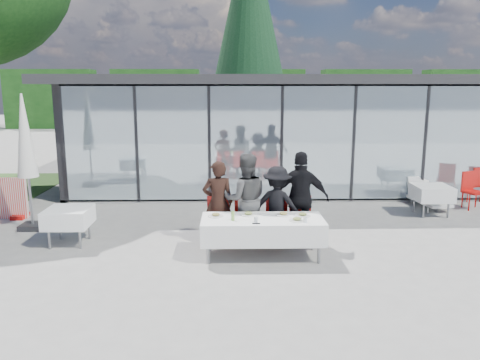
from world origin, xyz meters
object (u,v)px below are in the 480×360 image
Objects in this scene: plate_extra at (297,220)px; spare_table_left at (68,217)px; lounger at (426,196)px; diner_d at (301,198)px; diner_chair_d at (301,218)px; spare_table_right at (432,193)px; diner_chair_a at (218,218)px; diner_chair_b at (246,218)px; plate_c at (283,214)px; market_umbrella at (25,144)px; diner_a at (218,203)px; folded_eyeglasses at (256,223)px; diner_b at (246,199)px; diner_chair_c at (277,218)px; plate_b at (248,214)px; dining_table at (262,229)px; plate_a at (216,215)px; spare_chair_b at (475,182)px; spare_chair_a at (471,188)px; plate_d at (303,215)px; conifer_tree at (249,20)px; diner_c at (277,205)px; juice_bottle at (233,216)px.

plate_extra reaches higher than spare_table_left.
lounger is at bearing 18.84° from spare_table_left.
diner_chair_d is at bearing 102.03° from diner_d.
spare_table_left is 8.49m from spare_table_right.
diner_chair_a is 0.55m from diner_chair_b.
plate_c is 5.81m from market_umbrella.
folded_eyeglasses is (0.70, -1.13, -0.10)m from diner_a.
diner_b is 5.13m from spare_table_right.
diner_chair_c reaches higher than plate_b.
dining_table is 1.22× the size of diner_b.
plate_a is at bearing 167.56° from plate_extra.
diner_b reaches higher than spare_chair_b.
plate_extra is 4.85m from spare_table_right.
spare_table_left is (-3.60, 0.61, -0.22)m from plate_b.
spare_table_left is 0.88× the size of spare_chair_a.
diner_chair_a is 1.13× the size of spare_table_right.
plate_d is at bearing 151.70° from diner_a.
folded_eyeglasses is at bearing -135.23° from plate_c.
diner_chair_c is at bearing -1.02° from spare_table_left.
plate_a is at bearing 179.40° from plate_d.
diner_a is 5.88× the size of plate_b.
market_umbrella is at bearing -115.11° from conifer_tree.
plate_d is 5.30m from lounger.
dining_table is at bearing -148.71° from spare_chair_a.
plate_a is 0.03× the size of conifer_tree.
spare_table_right is at bearing -68.16° from conifer_tree.
plate_b is at bearing -19.04° from market_umbrella.
conifer_tree is (-0.15, 12.97, 5.21)m from plate_c.
diner_c is at bearing -152.84° from spare_table_right.
conifer_tree is (-5.41, 9.71, 5.45)m from spare_chair_a.
diner_chair_c is at bearing 172.37° from diner_a.
diner_c is at bearing 12.03° from diner_d.
plate_b is (0.59, -0.54, 0.24)m from diner_chair_a.
diner_chair_d is at bearing 19.64° from plate_a.
plate_extra is (1.46, -0.93, 0.24)m from diner_chair_a.
plate_d is at bearing -56.10° from diner_chair_c.
diner_d is (1.67, 0.03, 0.40)m from diner_chair_a.
spare_table_right is at bearing -142.72° from spare_chair_b.
diner_d reaches higher than spare_table_right.
plate_b is at bearing -9.66° from spare_table_left.
diner_chair_d is 1.00× the size of spare_chair_a.
diner_a is at bearing 90.00° from diner_chair_a.
plate_c is at bearing 2.07° from plate_a.
lounger is (5.47, 2.94, -0.59)m from diner_a.
lounger is (4.28, 2.94, -0.54)m from diner_c.
plate_a is 1.00× the size of plate_d.
plate_b is 0.03× the size of conifer_tree.
lounger is (5.18, 3.85, -0.58)m from juice_bottle.
diner_c is at bearing 43.28° from plate_b.
conifer_tree reaches higher than diner_c.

